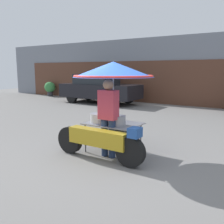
{
  "coord_description": "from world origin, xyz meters",
  "views": [
    {
      "loc": [
        2.79,
        -3.96,
        1.78
      ],
      "look_at": [
        -0.06,
        0.42,
        0.89
      ],
      "focal_mm": 40.0,
      "sensor_mm": 36.0,
      "label": 1
    }
  ],
  "objects_px": {
    "parked_car": "(99,88)",
    "potted_plant": "(50,88)",
    "vendor_person": "(108,114)",
    "vendor_motorcycle_cart": "(111,85)"
  },
  "relations": [
    {
      "from": "parked_car",
      "to": "potted_plant",
      "type": "distance_m",
      "value": 5.02
    },
    {
      "from": "vendor_motorcycle_cart",
      "to": "vendor_person",
      "type": "xyz_separation_m",
      "value": [
        0.08,
        -0.24,
        -0.58
      ]
    },
    {
      "from": "vendor_motorcycle_cart",
      "to": "vendor_person",
      "type": "height_order",
      "value": "vendor_motorcycle_cart"
    },
    {
      "from": "parked_car",
      "to": "potted_plant",
      "type": "bearing_deg",
      "value": 167.55
    },
    {
      "from": "parked_car",
      "to": "potted_plant",
      "type": "height_order",
      "value": "parked_car"
    },
    {
      "from": "vendor_person",
      "to": "potted_plant",
      "type": "distance_m",
      "value": 12.62
    },
    {
      "from": "parked_car",
      "to": "vendor_motorcycle_cart",
      "type": "bearing_deg",
      "value": -52.22
    },
    {
      "from": "vendor_person",
      "to": "potted_plant",
      "type": "relative_size",
      "value": 1.65
    },
    {
      "from": "parked_car",
      "to": "potted_plant",
      "type": "xyz_separation_m",
      "value": [
        -4.89,
        1.08,
        -0.23
      ]
    },
    {
      "from": "potted_plant",
      "to": "vendor_motorcycle_cart",
      "type": "bearing_deg",
      "value": -37.24
    }
  ]
}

